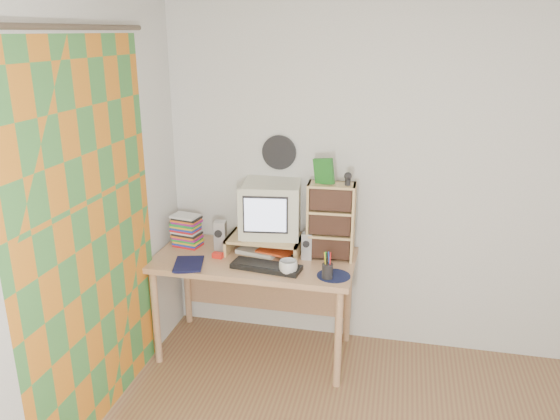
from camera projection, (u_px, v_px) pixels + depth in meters
The scene contains 20 objects.
back_wall at pixel (410, 183), 3.80m from camera, with size 3.50×3.50×0.00m, color silver.
left_wall at pixel (26, 259), 2.54m from camera, with size 3.50×3.50×0.00m, color silver.
curtain at pixel (91, 242), 3.01m from camera, with size 2.20×2.20×0.00m, color #C56F1B.
wall_disc at pixel (279, 152), 3.92m from camera, with size 0.25×0.25×0.02m, color black.
desk at pixel (257, 271), 3.93m from camera, with size 1.40×0.70×0.75m.
monitor_riser at pixel (264, 240), 3.88m from camera, with size 0.52×0.30×0.12m.
crt_monitor at pixel (271, 210), 3.85m from camera, with size 0.40×0.40×0.38m, color beige.
speaker_left at pixel (220, 236), 3.92m from camera, with size 0.08×0.08×0.22m, color #AAAAAF.
speaker_right at pixel (307, 246), 3.78m from camera, with size 0.07×0.07×0.19m, color #AAAAAF.
keyboard at pixel (266, 267), 3.63m from camera, with size 0.47×0.16×0.03m, color black.
dvd_stack at pixel (187, 229), 3.99m from camera, with size 0.19×0.13×0.27m, color brown, non-canonical shape.
cd_rack at pixel (331, 221), 3.74m from camera, with size 0.32×0.17×0.54m, color tan.
mug at pixel (288, 267), 3.55m from camera, with size 0.12×0.12×0.10m, color silver.
diary at pixel (174, 263), 3.68m from camera, with size 0.23×0.17×0.05m, color #0E1034.
mousepad at pixel (334, 276), 3.53m from camera, with size 0.22×0.22×0.00m, color #0F1933.
pen_cup at pixel (327, 268), 3.48m from camera, with size 0.07×0.07×0.14m, color black, non-canonical shape.
papers at pixel (267, 250), 3.90m from camera, with size 0.29×0.21×0.04m, color beige, non-canonical shape.
red_box at pixel (218, 255), 3.81m from camera, with size 0.07×0.05×0.04m, color red.
game_box at pixel (324, 171), 3.63m from camera, with size 0.14×0.03×0.17m, color #1B611E.
webcam at pixel (348, 179), 3.61m from camera, with size 0.05×0.05×0.09m, color black, non-canonical shape.
Camera 1 is at (-0.07, -2.03, 2.26)m, focal length 35.00 mm.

